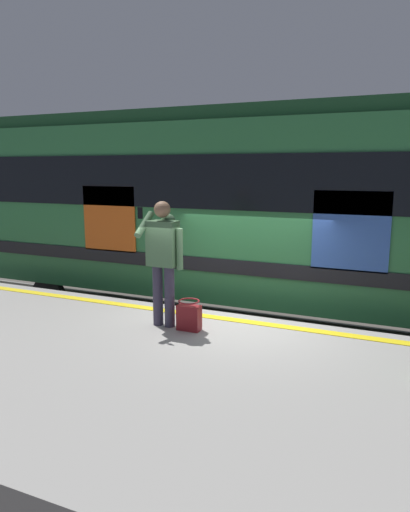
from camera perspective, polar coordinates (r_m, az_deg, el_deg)
The scene contains 8 objects.
ground_plane at distance 7.39m, azimuth 3.61°, elevation -15.43°, with size 25.01×25.01×0.00m, color #4C4742.
platform at distance 5.41m, azimuth -4.38°, elevation -19.13°, with size 14.12×4.23×1.13m, color gray.
safety_line at distance 6.70m, azimuth 2.85°, elevation -7.78°, with size 13.84×0.16×0.01m, color yellow.
track_rail_near at distance 8.77m, azimuth 7.28°, elevation -10.58°, with size 18.35×0.08×0.16m, color slate.
track_rail_far at distance 10.08m, azimuth 9.58°, elevation -7.78°, with size 18.35×0.08×0.16m, color slate.
train_carriage at distance 9.07m, azimuth 5.04°, elevation 6.56°, with size 12.22×3.01×4.12m.
passenger at distance 6.22m, azimuth -5.16°, elevation 0.33°, with size 0.57×0.55×1.71m.
handbag at distance 6.21m, azimuth -1.98°, elevation -7.45°, with size 0.31×0.29×0.41m.
Camera 1 is at (-2.22, 6.25, 3.26)m, focal length 32.39 mm.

